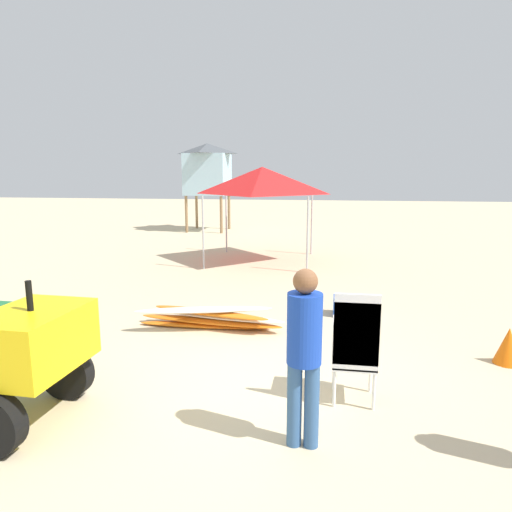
{
  "coord_description": "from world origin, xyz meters",
  "views": [
    {
      "loc": [
        0.92,
        -5.02,
        2.51
      ],
      "look_at": [
        -0.28,
        2.44,
        1.14
      ],
      "focal_mm": 31.62,
      "sensor_mm": 36.0,
      "label": 1
    }
  ],
  "objects_px": {
    "lifeguard_tower": "(208,169)",
    "cooler_box": "(349,306)",
    "popup_canopy": "(262,181)",
    "stacked_plastic_chairs": "(355,340)",
    "traffic_cone_near": "(508,346)",
    "surfboard_pile": "(210,317)",
    "lifeguard_near_left": "(304,347)"
  },
  "relations": [
    {
      "from": "cooler_box",
      "to": "surfboard_pile",
      "type": "bearing_deg",
      "value": -154.39
    },
    {
      "from": "lifeguard_near_left",
      "to": "cooler_box",
      "type": "height_order",
      "value": "lifeguard_near_left"
    },
    {
      "from": "lifeguard_near_left",
      "to": "lifeguard_tower",
      "type": "xyz_separation_m",
      "value": [
        -5.16,
        15.83,
        1.77
      ]
    },
    {
      "from": "stacked_plastic_chairs",
      "to": "popup_canopy",
      "type": "xyz_separation_m",
      "value": [
        -2.22,
        8.15,
        1.6
      ]
    },
    {
      "from": "popup_canopy",
      "to": "traffic_cone_near",
      "type": "bearing_deg",
      "value": -57.23
    },
    {
      "from": "cooler_box",
      "to": "lifeguard_tower",
      "type": "bearing_deg",
      "value": 116.19
    },
    {
      "from": "lifeguard_tower",
      "to": "cooler_box",
      "type": "relative_size",
      "value": 6.96
    },
    {
      "from": "stacked_plastic_chairs",
      "to": "popup_canopy",
      "type": "relative_size",
      "value": 0.46
    },
    {
      "from": "surfboard_pile",
      "to": "popup_canopy",
      "type": "relative_size",
      "value": 0.9
    },
    {
      "from": "cooler_box",
      "to": "lifeguard_near_left",
      "type": "bearing_deg",
      "value": -98.23
    },
    {
      "from": "popup_canopy",
      "to": "cooler_box",
      "type": "distance_m",
      "value": 5.84
    },
    {
      "from": "lifeguard_near_left",
      "to": "lifeguard_tower",
      "type": "distance_m",
      "value": 16.74
    },
    {
      "from": "stacked_plastic_chairs",
      "to": "lifeguard_near_left",
      "type": "relative_size",
      "value": 0.76
    },
    {
      "from": "stacked_plastic_chairs",
      "to": "cooler_box",
      "type": "relative_size",
      "value": 2.33
    },
    {
      "from": "stacked_plastic_chairs",
      "to": "cooler_box",
      "type": "distance_m",
      "value": 3.3
    },
    {
      "from": "stacked_plastic_chairs",
      "to": "traffic_cone_near",
      "type": "bearing_deg",
      "value": 34.08
    },
    {
      "from": "stacked_plastic_chairs",
      "to": "traffic_cone_near",
      "type": "distance_m",
      "value": 2.59
    },
    {
      "from": "popup_canopy",
      "to": "lifeguard_tower",
      "type": "distance_m",
      "value": 7.63
    },
    {
      "from": "surfboard_pile",
      "to": "lifeguard_near_left",
      "type": "bearing_deg",
      "value": -60.71
    },
    {
      "from": "popup_canopy",
      "to": "lifeguard_near_left",
      "type": "bearing_deg",
      "value": -79.26
    },
    {
      "from": "lifeguard_tower",
      "to": "cooler_box",
      "type": "height_order",
      "value": "lifeguard_tower"
    },
    {
      "from": "stacked_plastic_chairs",
      "to": "lifeguard_near_left",
      "type": "height_order",
      "value": "lifeguard_near_left"
    },
    {
      "from": "surfboard_pile",
      "to": "traffic_cone_near",
      "type": "xyz_separation_m",
      "value": [
        4.31,
        -0.72,
        0.05
      ]
    },
    {
      "from": "popup_canopy",
      "to": "traffic_cone_near",
      "type": "distance_m",
      "value": 8.27
    },
    {
      "from": "lifeguard_tower",
      "to": "cooler_box",
      "type": "bearing_deg",
      "value": -63.81
    },
    {
      "from": "surfboard_pile",
      "to": "cooler_box",
      "type": "relative_size",
      "value": 4.57
    },
    {
      "from": "traffic_cone_near",
      "to": "stacked_plastic_chairs",
      "type": "bearing_deg",
      "value": -145.92
    },
    {
      "from": "lifeguard_near_left",
      "to": "cooler_box",
      "type": "relative_size",
      "value": 3.07
    },
    {
      "from": "stacked_plastic_chairs",
      "to": "lifeguard_tower",
      "type": "xyz_separation_m",
      "value": [
        -5.67,
        14.95,
        2.0
      ]
    },
    {
      "from": "popup_canopy",
      "to": "lifeguard_tower",
      "type": "relative_size",
      "value": 0.73
    },
    {
      "from": "popup_canopy",
      "to": "traffic_cone_near",
      "type": "xyz_separation_m",
      "value": [
        4.33,
        -6.73,
        -2.09
      ]
    },
    {
      "from": "stacked_plastic_chairs",
      "to": "lifeguard_tower",
      "type": "height_order",
      "value": "lifeguard_tower"
    }
  ]
}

